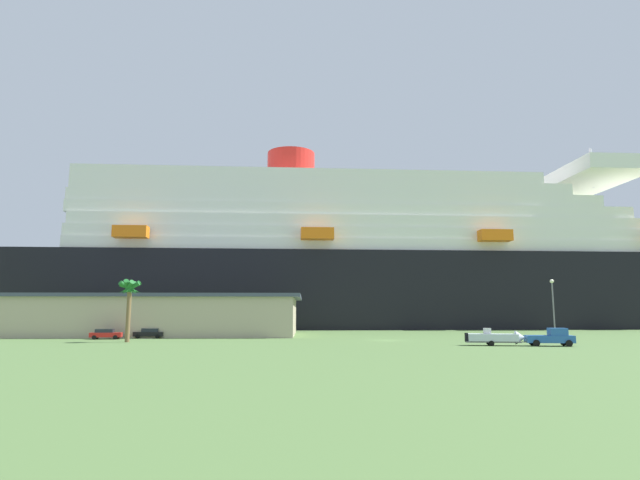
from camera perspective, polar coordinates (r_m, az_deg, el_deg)
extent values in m
plane|color=#4C6B38|center=(108.55, 3.96, -10.21)|extent=(600.00, 600.00, 0.00)
cube|color=black|center=(146.81, 7.98, -5.78)|extent=(192.09, 42.50, 19.60)
cylinder|color=black|center=(158.02, -28.49, -5.04)|extent=(38.48, 38.48, 19.60)
cube|color=white|center=(147.70, 7.90, -1.39)|extent=(169.08, 38.90, 3.07)
cube|color=white|center=(147.36, 6.42, -0.19)|extent=(161.38, 38.02, 3.07)
cube|color=white|center=(147.19, 4.93, 1.00)|extent=(152.40, 37.19, 3.07)
cube|color=white|center=(147.18, 3.45, 2.20)|extent=(146.76, 36.11, 3.07)
cube|color=white|center=(147.33, 1.96, 3.40)|extent=(138.96, 35.08, 3.07)
cube|color=white|center=(147.65, 0.47, 4.58)|extent=(130.25, 34.39, 3.07)
cube|color=white|center=(148.12, -1.01, 5.76)|extent=(122.72, 33.86, 3.07)
cube|color=white|center=(172.54, 26.85, 5.86)|extent=(20.19, 41.75, 4.00)
cylinder|color=red|center=(149.47, -3.22, 7.95)|extent=(13.85, 13.85, 8.53)
cylinder|color=silver|center=(175.45, 27.85, 7.05)|extent=(0.80, 0.80, 12.00)
cube|color=orange|center=(130.94, -20.19, 0.85)|extent=(8.08, 3.41, 2.80)
cube|color=orange|center=(125.83, -0.30, 0.69)|extent=(8.08, 3.41, 2.80)
cube|color=orange|center=(136.02, 18.80, 0.46)|extent=(8.08, 3.41, 2.80)
cube|color=#B7A88C|center=(103.33, -19.55, -8.01)|extent=(60.54, 30.32, 6.72)
cube|color=#3F4759|center=(103.37, -19.45, -5.98)|extent=(62.96, 31.53, 0.60)
cube|color=#2659A5|center=(70.59, 24.02, -9.97)|extent=(5.91, 3.25, 0.90)
cube|color=#2659A5|center=(70.83, 24.77, -9.19)|extent=(2.39, 2.26, 0.90)
cube|color=#26333F|center=(71.02, 25.30, -9.23)|extent=(0.49, 1.66, 0.63)
cylinder|color=black|center=(72.11, 25.34, -10.20)|extent=(0.84, 0.46, 0.80)
cylinder|color=black|center=(70.20, 25.83, -10.25)|extent=(0.84, 0.46, 0.80)
cylinder|color=black|center=(71.12, 22.41, -10.41)|extent=(0.84, 0.46, 0.80)
cylinder|color=black|center=(69.18, 22.82, -10.47)|extent=(0.84, 0.46, 0.80)
cube|color=#595960|center=(69.11, 18.55, -10.62)|extent=(6.76, 3.18, 0.16)
cube|color=#595960|center=(69.89, 21.72, -10.44)|extent=(2.11, 0.62, 0.10)
cylinder|color=black|center=(70.00, 18.17, -10.72)|extent=(0.67, 0.36, 0.64)
cylinder|color=black|center=(68.14, 18.45, -10.79)|extent=(0.67, 0.36, 0.64)
cube|color=silver|center=(69.09, 18.53, -10.18)|extent=(6.23, 3.22, 0.90)
cone|color=silver|center=(69.75, 21.30, -10.03)|extent=(1.56, 1.93, 1.70)
cube|color=silver|center=(68.96, 18.00, -9.54)|extent=(1.01, 1.16, 0.70)
cube|color=black|center=(68.60, 15.88, -10.31)|extent=(0.47, 0.57, 1.10)
cylinder|color=brown|center=(78.20, -20.43, -7.82)|extent=(0.62, 0.62, 7.41)
cone|color=#1E6628|center=(78.23, -20.00, -5.05)|extent=(1.04, 3.01, 2.20)
cone|color=#1E6628|center=(78.49, -20.04, -5.06)|extent=(2.58, 2.52, 2.26)
cone|color=#1E6628|center=(78.67, -20.23, -5.05)|extent=(3.08, 0.84, 1.87)
cone|color=#1E6628|center=(78.63, -20.43, -5.04)|extent=(2.61, 2.55, 2.17)
cone|color=#1E6628|center=(78.33, -20.58, -5.02)|extent=(1.06, 2.79, 2.55)
cone|color=#1E6628|center=(78.08, -20.54, -5.02)|extent=(2.53, 2.54, 2.32)
cone|color=#1E6628|center=(77.90, -20.37, -5.02)|extent=(3.02, 0.76, 2.04)
cone|color=#1E6628|center=(77.93, -20.16, -5.03)|extent=(2.63, 2.44, 2.30)
sphere|color=#1E6628|center=(78.28, -20.29, -5.11)|extent=(1.10, 1.10, 1.10)
cylinder|color=slate|center=(82.05, 24.43, -7.26)|extent=(0.20, 0.20, 8.37)
sphere|color=#F9F2CC|center=(82.18, 24.25, -4.17)|extent=(0.56, 0.56, 0.56)
cube|color=yellow|center=(95.46, -6.19, -10.07)|extent=(4.78, 2.15, 0.70)
cube|color=#1E232D|center=(95.45, -6.04, -9.69)|extent=(2.72, 1.81, 0.55)
cylinder|color=black|center=(94.49, -7.11, -10.28)|extent=(0.67, 0.27, 0.66)
cylinder|color=black|center=(96.29, -7.16, -10.24)|extent=(0.67, 0.27, 0.66)
cylinder|color=black|center=(94.68, -5.22, -10.31)|extent=(0.67, 0.27, 0.66)
cylinder|color=black|center=(96.48, -5.30, -10.26)|extent=(0.67, 0.27, 0.66)
cube|color=red|center=(88.24, -22.58, -9.66)|extent=(4.82, 2.31, 0.70)
cube|color=#1E232D|center=(88.26, -22.71, -9.25)|extent=(2.76, 1.91, 0.55)
cylinder|color=black|center=(88.88, -21.49, -9.93)|extent=(0.68, 0.29, 0.66)
cylinder|color=black|center=(87.07, -21.71, -9.96)|extent=(0.68, 0.29, 0.66)
cylinder|color=black|center=(89.46, -23.46, -9.81)|extent=(0.68, 0.29, 0.66)
cylinder|color=black|center=(87.66, -23.71, -9.84)|extent=(0.68, 0.29, 0.66)
cube|color=black|center=(89.43, -18.33, -9.84)|extent=(4.94, 2.35, 0.70)
cube|color=#1E232D|center=(89.34, -18.16, -9.45)|extent=(2.83, 1.97, 0.55)
cylinder|color=black|center=(89.03, -19.51, -10.02)|extent=(0.68, 0.28, 0.66)
cylinder|color=black|center=(90.86, -19.11, -9.99)|extent=(0.68, 0.28, 0.66)
cylinder|color=black|center=(88.05, -17.54, -10.13)|extent=(0.68, 0.28, 0.66)
cylinder|color=black|center=(89.90, -17.17, -10.10)|extent=(0.68, 0.28, 0.66)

